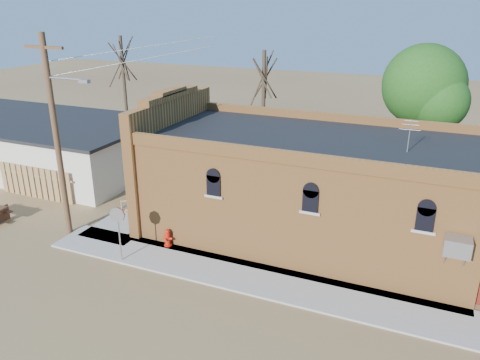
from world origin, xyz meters
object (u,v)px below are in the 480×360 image
at_px(fire_hydrant, 168,238).
at_px(trash_barrel, 140,193).
at_px(stop_sign, 118,220).
at_px(utility_pole, 57,134).
at_px(brick_bar, 301,185).

xyz_separation_m(fire_hydrant, trash_barrel, (-4.08, 3.89, -0.01)).
height_order(stop_sign, trash_barrel, stop_sign).
bearing_deg(utility_pole, trash_barrel, 79.33).
bearing_deg(stop_sign, utility_pole, 171.73).
bearing_deg(utility_pole, brick_bar, 23.69).
height_order(brick_bar, stop_sign, brick_bar).
bearing_deg(utility_pole, fire_hydrant, 6.90).
xyz_separation_m(brick_bar, utility_pole, (-9.79, -4.29, 2.43)).
distance_m(utility_pole, trash_barrel, 6.28).
bearing_deg(fire_hydrant, stop_sign, -136.60).
relative_size(brick_bar, trash_barrel, 21.56).
relative_size(stop_sign, trash_barrel, 3.13).
xyz_separation_m(utility_pole, trash_barrel, (0.84, 4.48, -4.31)).
bearing_deg(fire_hydrant, utility_pole, 172.58).
bearing_deg(trash_barrel, stop_sign, -62.60).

